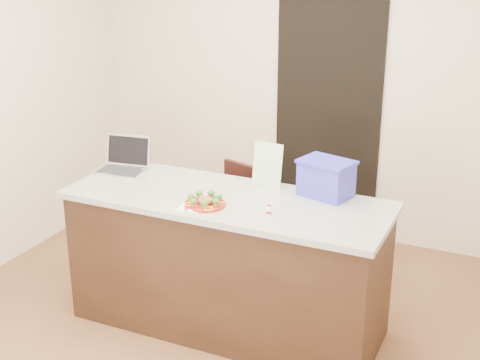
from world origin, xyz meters
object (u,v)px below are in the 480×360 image
at_px(laptop, 124,161).
at_px(chair, 239,214).
at_px(plate, 205,204).
at_px(blue_box, 326,178).
at_px(yogurt_bottle, 269,211).
at_px(napkin, 190,208).
at_px(island, 227,263).

height_order(laptop, chair, laptop).
xyz_separation_m(plate, blue_box, (0.61, 0.46, 0.11)).
relative_size(plate, blue_box, 0.67).
distance_m(plate, laptop, 0.89).
relative_size(blue_box, chair, 0.44).
bearing_deg(chair, laptop, -124.00).
bearing_deg(yogurt_bottle, chair, 124.30).
bearing_deg(yogurt_bottle, napkin, -167.84).
xyz_separation_m(plate, laptop, (-0.82, 0.35, 0.05)).
bearing_deg(blue_box, island, -137.77).
bearing_deg(plate, chair, 101.41).
xyz_separation_m(island, chair, (-0.24, 0.70, 0.03)).
distance_m(napkin, chair, 1.06).
height_order(plate, yogurt_bottle, yogurt_bottle).
bearing_deg(plate, island, 71.74).
bearing_deg(blue_box, yogurt_bottle, -99.39).
xyz_separation_m(laptop, chair, (0.64, 0.53, -0.49)).
distance_m(laptop, blue_box, 1.44).
height_order(island, yogurt_bottle, yogurt_bottle).
bearing_deg(laptop, blue_box, -3.31).
relative_size(plate, yogurt_bottle, 3.66).
relative_size(island, yogurt_bottle, 29.87).
bearing_deg(plate, napkin, -124.92).
distance_m(island, blue_box, 0.85).
xyz_separation_m(napkin, yogurt_bottle, (0.47, 0.10, 0.03)).
height_order(island, chair, island).
relative_size(yogurt_bottle, laptop, 0.19).
xyz_separation_m(island, yogurt_bottle, (0.35, -0.16, 0.49)).
bearing_deg(plate, blue_box, 36.95).
relative_size(yogurt_bottle, blue_box, 0.18).
relative_size(plate, napkin, 1.83).
height_order(plate, napkin, plate).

